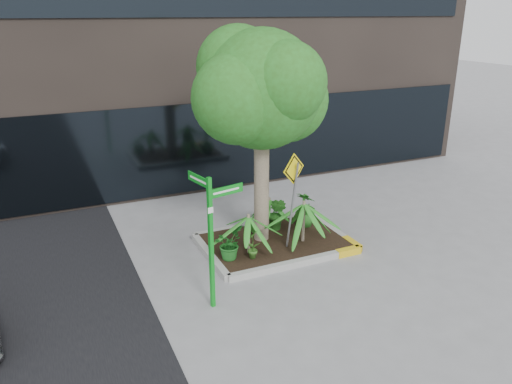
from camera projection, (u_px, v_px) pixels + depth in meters
name	position (u px, v px, depth m)	size (l,w,h in m)	color
ground	(273.00, 253.00, 11.32)	(80.00, 80.00, 0.00)	gray
planter	(276.00, 242.00, 11.61)	(3.35, 2.36, 0.15)	#9E9E99
tree	(261.00, 90.00, 10.52)	(3.29, 2.91, 4.93)	gray
palm_front	(304.00, 204.00, 11.24)	(1.11, 1.11, 1.23)	gray
palm_left	(248.00, 217.00, 10.70)	(1.03, 1.03, 1.14)	gray
palm_back	(269.00, 199.00, 12.26)	(0.78, 0.78, 0.87)	gray
shrub_a	(229.00, 243.00, 10.63)	(0.62, 0.62, 0.69)	#1C621F
shrub_b	(305.00, 209.00, 12.25)	(0.49, 0.49, 0.87)	#25691F
shrub_c	(253.00, 244.00, 10.64)	(0.35, 0.35, 0.67)	#32651F
shrub_d	(277.00, 214.00, 12.01)	(0.46, 0.46, 0.84)	#205A1A
street_sign_post	(211.00, 228.00, 8.80)	(0.84, 0.73, 2.52)	#0D931D
cattle_sign	(293.00, 186.00, 10.67)	(0.63, 0.31, 2.21)	slate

